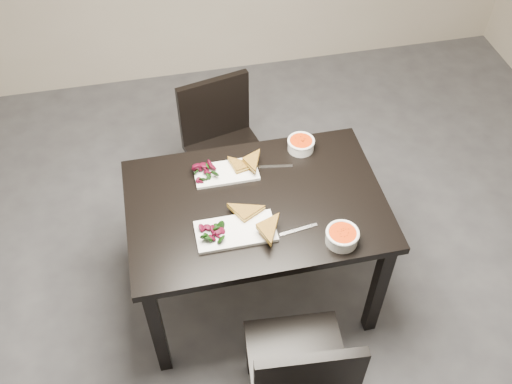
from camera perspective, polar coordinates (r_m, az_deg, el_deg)
ground at (r=3.07m, az=0.54°, el=-16.31°), size 5.00×5.00×0.00m
room_shell at (r=1.62m, az=1.01°, el=12.98°), size 5.02×5.02×2.81m
table at (r=2.74m, az=0.00°, el=-2.36°), size 1.20×0.80×0.75m
chair_near at (r=2.51m, az=4.49°, el=-17.43°), size 0.45×0.45×0.85m
chair_far at (r=3.34m, az=-3.29°, el=4.96°), size 0.50×0.50×0.85m
plate_near at (r=2.55m, az=-2.03°, el=-3.93°), size 0.35×0.18×0.02m
sandwich_near at (r=2.53m, az=-0.67°, el=-2.90°), size 0.22×0.20×0.06m
salad_near at (r=2.51m, az=-4.29°, el=-3.82°), size 0.11×0.10×0.05m
soup_bowl_near at (r=2.52m, az=8.55°, el=-4.34°), size 0.15×0.15×0.07m
cutlery_near at (r=2.57m, az=4.23°, el=-3.74°), size 0.18×0.04×0.00m
plate_far at (r=2.79m, az=-2.97°, el=1.93°), size 0.31×0.15×0.02m
sandwich_far at (r=2.76m, az=-1.62°, el=2.38°), size 0.18×0.15×0.05m
salad_far at (r=2.76m, az=-5.04°, el=2.03°), size 0.10×0.09×0.04m
soup_bowl_far at (r=2.90m, az=4.48°, el=4.79°), size 0.14×0.14×0.06m
cutlery_far at (r=2.82m, az=1.82°, el=2.56°), size 0.18×0.04×0.00m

